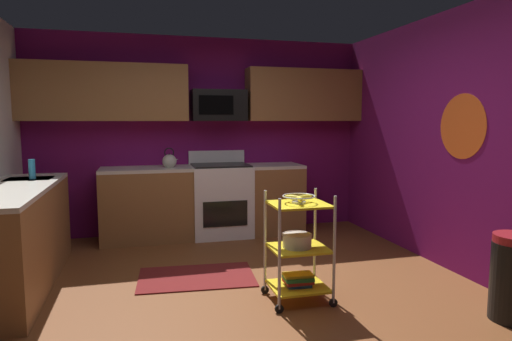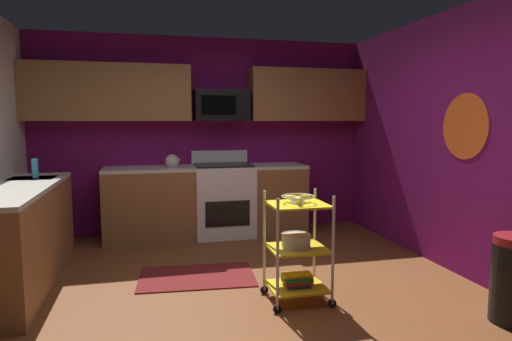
# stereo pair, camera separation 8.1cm
# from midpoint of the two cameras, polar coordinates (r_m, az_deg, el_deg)

# --- Properties ---
(floor) EXTENTS (4.40, 4.80, 0.04)m
(floor) POSITION_cam_midpoint_polar(r_m,az_deg,el_deg) (3.96, -2.58, -16.24)
(floor) COLOR brown
(floor) RESTS_ON ground
(wall_back) EXTENTS (4.52, 0.06, 2.60)m
(wall_back) POSITION_cam_midpoint_polar(r_m,az_deg,el_deg) (6.05, -7.53, 4.44)
(wall_back) COLOR #6B1156
(wall_back) RESTS_ON ground
(wall_right) EXTENTS (0.06, 4.80, 2.60)m
(wall_right) POSITION_cam_midpoint_polar(r_m,az_deg,el_deg) (4.67, 25.22, 3.30)
(wall_right) COLOR #6B1156
(wall_right) RESTS_ON ground
(wall_flower_decal) EXTENTS (0.00, 0.63, 0.63)m
(wall_flower_decal) POSITION_cam_midpoint_polar(r_m,az_deg,el_deg) (4.69, 24.53, 5.18)
(wall_flower_decal) COLOR #E5591E
(counter_run) EXTENTS (3.49, 2.71, 0.92)m
(counter_run) POSITION_cam_midpoint_polar(r_m,az_deg,el_deg) (5.17, -15.62, -5.43)
(counter_run) COLOR brown
(counter_run) RESTS_ON ground
(oven_range) EXTENTS (0.76, 0.65, 1.10)m
(oven_range) POSITION_cam_midpoint_polar(r_m,az_deg,el_deg) (5.85, -4.96, -3.70)
(oven_range) COLOR white
(oven_range) RESTS_ON ground
(upper_cabinets) EXTENTS (4.40, 0.33, 0.70)m
(upper_cabinets) POSITION_cam_midpoint_polar(r_m,az_deg,el_deg) (5.86, -7.82, 9.75)
(upper_cabinets) COLOR brown
(microwave) EXTENTS (0.70, 0.39, 0.40)m
(microwave) POSITION_cam_midpoint_polar(r_m,az_deg,el_deg) (5.87, -5.26, 8.32)
(microwave) COLOR black
(rolling_cart) EXTENTS (0.53, 0.43, 0.91)m
(rolling_cart) POSITION_cam_midpoint_polar(r_m,az_deg,el_deg) (3.76, 4.84, -9.89)
(rolling_cart) COLOR silver
(rolling_cart) RESTS_ON ground
(fruit_bowl) EXTENTS (0.27, 0.27, 0.07)m
(fruit_bowl) POSITION_cam_midpoint_polar(r_m,az_deg,el_deg) (3.66, 4.91, -3.51)
(fruit_bowl) COLOR silver
(fruit_bowl) RESTS_ON rolling_cart
(mixing_bowl_large) EXTENTS (0.25, 0.25, 0.11)m
(mixing_bowl_large) POSITION_cam_midpoint_polar(r_m,az_deg,el_deg) (3.73, 4.67, -8.92)
(mixing_bowl_large) COLOR silver
(mixing_bowl_large) RESTS_ON rolling_cart
(book_stack) EXTENTS (0.25, 0.20, 0.10)m
(book_stack) POSITION_cam_midpoint_polar(r_m,az_deg,el_deg) (3.84, 4.80, -13.77)
(book_stack) COLOR #1E4C8C
(book_stack) RESTS_ON rolling_cart
(kettle) EXTENTS (0.21, 0.18, 0.26)m
(kettle) POSITION_cam_midpoint_polar(r_m,az_deg,el_deg) (5.70, -11.46, 1.19)
(kettle) COLOR beige
(kettle) RESTS_ON counter_run
(dish_soap_bottle) EXTENTS (0.06, 0.06, 0.20)m
(dish_soap_bottle) POSITION_cam_midpoint_polar(r_m,az_deg,el_deg) (5.01, -27.26, 0.15)
(dish_soap_bottle) COLOR #2D8CBF
(dish_soap_bottle) RESTS_ON counter_run
(floor_rug) EXTENTS (1.15, 0.78, 0.01)m
(floor_rug) POSITION_cam_midpoint_polar(r_m,az_deg,el_deg) (4.44, -8.18, -13.39)
(floor_rug) COLOR maroon
(floor_rug) RESTS_ON ground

